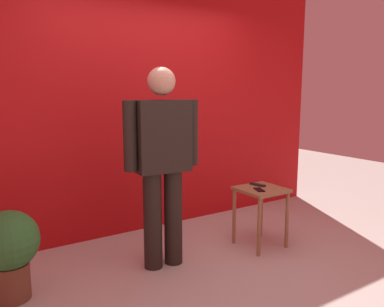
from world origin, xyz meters
TOP-DOWN VIEW (x-y plane):
  - ground_plane at (0.00, 0.00)m, footprint 12.00×12.00m
  - back_wall_red at (0.00, 1.53)m, footprint 4.83×0.12m
  - standing_person at (-0.34, 0.55)m, footprint 0.69×0.27m
  - side_table at (0.69, 0.41)m, footprint 0.43×0.43m
  - cell_phone at (0.62, 0.36)m, footprint 0.12×0.16m
  - tv_remote at (0.73, 0.50)m, footprint 0.08×0.18m
  - potted_plant at (-1.57, 0.65)m, footprint 0.44×0.44m

SIDE VIEW (x-z plane):
  - ground_plane at x=0.00m, z-range 0.00..0.00m
  - potted_plant at x=-1.57m, z-range 0.06..0.75m
  - side_table at x=0.69m, z-range 0.18..0.78m
  - cell_phone at x=0.62m, z-range 0.60..0.61m
  - tv_remote at x=0.73m, z-range 0.60..0.62m
  - standing_person at x=-0.34m, z-range 0.10..1.85m
  - back_wall_red at x=0.00m, z-range 0.00..3.13m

